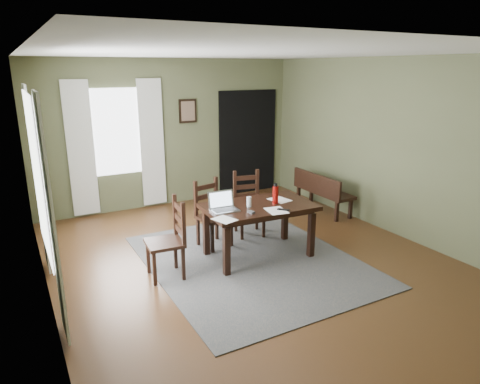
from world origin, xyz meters
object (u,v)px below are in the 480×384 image
bench (321,189)px  dining_table (259,211)px  water_bottle (275,194)px  chair_back_right (249,204)px  chair_back_left (212,214)px  laptop (223,205)px  chair_end (169,240)px

bench → dining_table: bearing=118.9°
water_bottle → dining_table: bearing=169.2°
dining_table → chair_back_right: (0.30, 0.79, -0.17)m
chair_back_left → water_bottle: (0.63, -0.69, 0.40)m
bench → laptop: laptop is taller
dining_table → chair_end: size_ratio=1.51×
dining_table → chair_back_right: bearing=72.4°
chair_end → chair_back_left: bearing=130.8°
laptop → chair_end: bearing=-173.7°
dining_table → laptop: (-0.52, 0.05, 0.15)m
dining_table → laptop: bearing=177.7°
chair_back_right → laptop: size_ratio=2.71×
dining_table → bench: (1.98, 1.09, -0.23)m
chair_back_left → laptop: (-0.12, -0.60, 0.33)m
bench → water_bottle: water_bottle is taller
dining_table → water_bottle: size_ratio=5.42×
chair_back_left → bench: bearing=-1.2°
chair_back_right → water_bottle: bearing=-81.3°
chair_end → water_bottle: size_ratio=3.59×
dining_table → chair_end: chair_end is taller
water_bottle → chair_back_left: bearing=132.5°
dining_table → bench: size_ratio=1.19×
bench → laptop: 2.73m
chair_back_left → laptop: size_ratio=2.68×
dining_table → bench: dining_table is taller
laptop → water_bottle: bearing=-3.6°
chair_back_left → water_bottle: size_ratio=3.49×
chair_back_right → laptop: bearing=-124.7°
water_bottle → laptop: bearing=173.1°
chair_back_right → water_bottle: (-0.06, -0.83, 0.39)m
chair_back_right → bench: chair_back_right is taller
chair_end → chair_back_right: bearing=121.3°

